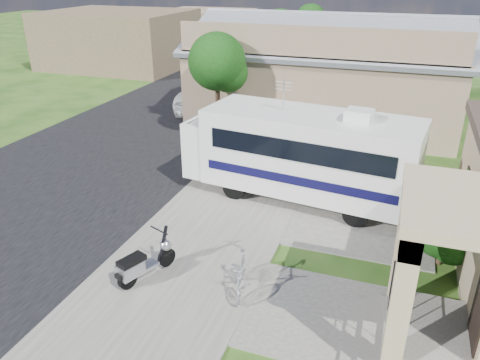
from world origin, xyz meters
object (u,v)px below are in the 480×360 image
(bicycle, at_px, (241,276))
(van, at_px, (249,67))
(shrub, at_px, (450,219))
(scooter, at_px, (143,263))
(garden_hose, at_px, (376,309))
(motorhome, at_px, (301,152))
(pickup_truck, at_px, (216,93))

(bicycle, height_order, van, van)
(van, bearing_deg, shrub, -69.14)
(scooter, height_order, garden_hose, scooter)
(motorhome, xyz_separation_m, scooter, (-2.52, -5.63, -1.12))
(van, xyz_separation_m, garden_hose, (9.93, -21.03, -0.82))
(shrub, height_order, bicycle, shrub)
(bicycle, bearing_deg, scooter, 175.31)
(shrub, bearing_deg, scooter, -154.88)
(bicycle, distance_m, pickup_truck, 15.69)
(scooter, distance_m, van, 22.16)
(motorhome, height_order, pickup_truck, motorhome)
(pickup_truck, relative_size, garden_hose, 15.75)
(shrub, height_order, scooter, shrub)
(scooter, distance_m, bicycle, 2.40)
(bicycle, bearing_deg, garden_hose, -7.51)
(van, bearing_deg, motorhome, -77.00)
(motorhome, distance_m, bicycle, 5.40)
(pickup_truck, relative_size, van, 0.99)
(motorhome, distance_m, shrub, 4.96)
(bicycle, relative_size, garden_hose, 3.99)
(motorhome, distance_m, scooter, 6.27)
(garden_hose, bearing_deg, scooter, -173.01)
(pickup_truck, bearing_deg, scooter, 99.65)
(garden_hose, bearing_deg, motorhome, 120.06)
(shrub, distance_m, garden_hose, 3.16)
(motorhome, bearing_deg, bicycle, -84.42)
(van, bearing_deg, pickup_truck, -96.94)
(scooter, bearing_deg, shrub, 46.29)
(shrub, distance_m, bicycle, 5.36)
(shrub, height_order, garden_hose, shrub)
(scooter, bearing_deg, pickup_truck, 126.69)
(motorhome, distance_m, pickup_truck, 11.20)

